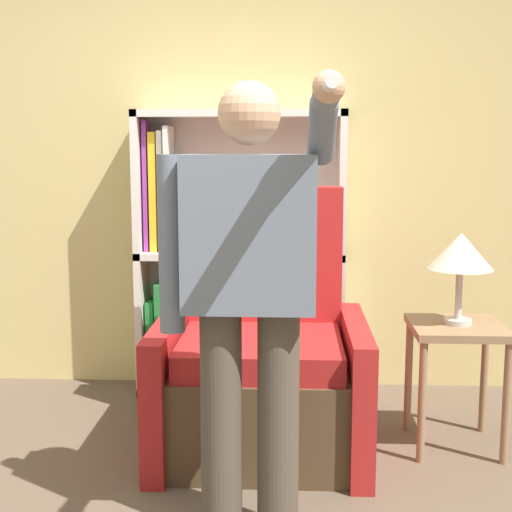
{
  "coord_description": "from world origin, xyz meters",
  "views": [
    {
      "loc": [
        0.44,
        -2.12,
        1.4
      ],
      "look_at": [
        0.3,
        0.67,
        0.98
      ],
      "focal_mm": 50.0,
      "sensor_mm": 36.0,
      "label": 1
    }
  ],
  "objects_px": {
    "person_standing": "(249,283)",
    "bookcase": "(216,263)",
    "table_lamp": "(461,254)",
    "side_table": "(456,347)",
    "armchair": "(262,368)"
  },
  "relations": [
    {
      "from": "person_standing",
      "to": "bookcase",
      "type": "bearing_deg",
      "value": 100.17
    },
    {
      "from": "bookcase",
      "to": "person_standing",
      "type": "distance_m",
      "value": 1.6
    },
    {
      "from": "person_standing",
      "to": "table_lamp",
      "type": "relative_size",
      "value": 3.82
    },
    {
      "from": "bookcase",
      "to": "side_table",
      "type": "height_order",
      "value": "bookcase"
    },
    {
      "from": "armchair",
      "to": "table_lamp",
      "type": "height_order",
      "value": "armchair"
    },
    {
      "from": "side_table",
      "to": "table_lamp",
      "type": "distance_m",
      "value": 0.44
    },
    {
      "from": "bookcase",
      "to": "person_standing",
      "type": "height_order",
      "value": "person_standing"
    },
    {
      "from": "bookcase",
      "to": "person_standing",
      "type": "relative_size",
      "value": 0.99
    },
    {
      "from": "table_lamp",
      "to": "person_standing",
      "type": "bearing_deg",
      "value": -138.05
    },
    {
      "from": "bookcase",
      "to": "side_table",
      "type": "bearing_deg",
      "value": -31.67
    },
    {
      "from": "person_standing",
      "to": "table_lamp",
      "type": "xyz_separation_m",
      "value": [
        0.92,
        0.83,
        -0.01
      ]
    },
    {
      "from": "armchair",
      "to": "table_lamp",
      "type": "distance_m",
      "value": 1.06
    },
    {
      "from": "bookcase",
      "to": "table_lamp",
      "type": "height_order",
      "value": "bookcase"
    },
    {
      "from": "bookcase",
      "to": "side_table",
      "type": "xyz_separation_m",
      "value": [
        1.2,
        -0.74,
        -0.26
      ]
    },
    {
      "from": "side_table",
      "to": "person_standing",
      "type": "bearing_deg",
      "value": -138.05
    }
  ]
}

